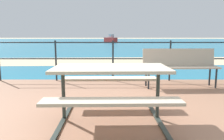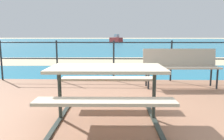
{
  "view_description": "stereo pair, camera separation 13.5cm",
  "coord_description": "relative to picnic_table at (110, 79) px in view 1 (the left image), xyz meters",
  "views": [
    {
      "loc": [
        -0.02,
        -3.18,
        1.22
      ],
      "look_at": [
        -0.01,
        1.34,
        0.52
      ],
      "focal_mm": 35.34,
      "sensor_mm": 36.0,
      "label": 1
    },
    {
      "loc": [
        0.11,
        -3.18,
        1.22
      ],
      "look_at": [
        -0.01,
        1.34,
        0.52
      ],
      "focal_mm": 35.34,
      "sensor_mm": 36.0,
      "label": 2
    }
  ],
  "objects": [
    {
      "name": "beach_strip",
      "position": [
        0.04,
        7.67,
        -0.63
      ],
      "size": [
        54.09,
        5.5,
        0.01
      ],
      "primitive_type": "cube",
      "rotation": [
        0.0,
        0.0,
        0.04
      ],
      "color": "beige",
      "rests_on": "ground"
    },
    {
      "name": "park_bench",
      "position": [
        1.57,
        2.04,
        -0.04
      ],
      "size": [
        1.68,
        0.48,
        0.87
      ],
      "rotation": [
        0.0,
        0.0,
        0.04
      ],
      "color": "tan",
      "rests_on": "patio_paving"
    },
    {
      "name": "boat_near",
      "position": [
        -0.34,
        39.92,
        -0.12
      ],
      "size": [
        2.84,
        3.31,
        1.48
      ],
      "rotation": [
        0.0,
        0.0,
        2.23
      ],
      "color": "red",
      "rests_on": "sea_water"
    },
    {
      "name": "picnic_table",
      "position": [
        0.0,
        0.0,
        0.0
      ],
      "size": [
        1.57,
        1.58,
        0.75
      ],
      "rotation": [
        0.0,
        0.0,
        0.02
      ],
      "color": "#BCAD93",
      "rests_on": "patio_paving"
    },
    {
      "name": "ground_plane",
      "position": [
        0.04,
        0.23,
        -0.63
      ],
      "size": [
        240.0,
        240.0,
        0.0
      ],
      "primitive_type": "plane",
      "color": "beige"
    },
    {
      "name": "sea_water",
      "position": [
        0.04,
        40.23,
        -0.63
      ],
      "size": [
        90.0,
        90.0,
        0.01
      ],
      "primitive_type": "cube",
      "color": "teal",
      "rests_on": "ground"
    },
    {
      "name": "railing_fence",
      "position": [
        0.04,
        2.71,
        0.09
      ],
      "size": [
        5.94,
        0.04,
        1.04
      ],
      "color": "#1E2328",
      "rests_on": "patio_paving"
    },
    {
      "name": "patio_paving",
      "position": [
        0.04,
        0.23,
        -0.6
      ],
      "size": [
        6.4,
        5.2,
        0.06
      ],
      "primitive_type": "cube",
      "color": "#996B51",
      "rests_on": "ground"
    }
  ]
}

